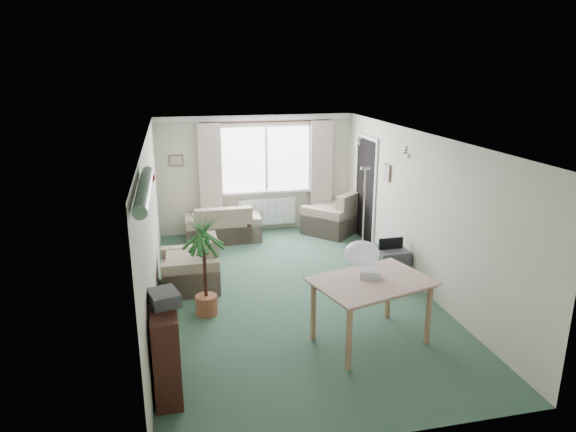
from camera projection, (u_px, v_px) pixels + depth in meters
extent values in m
plane|color=#2E4E3C|center=(292.00, 293.00, 7.84)|extent=(6.50, 6.50, 0.00)
cube|color=white|center=(266.00, 159.00, 10.48)|extent=(1.80, 0.03, 1.30)
cube|color=black|center=(266.00, 122.00, 10.18)|extent=(2.60, 0.03, 0.03)
cube|color=beige|center=(210.00, 174.00, 10.21)|extent=(0.45, 0.08, 2.00)
cube|color=beige|center=(321.00, 169.00, 10.69)|extent=(0.45, 0.08, 2.00)
cube|color=white|center=(267.00, 212.00, 10.75)|extent=(1.20, 0.10, 0.55)
cube|color=black|center=(366.00, 190.00, 10.03)|extent=(0.03, 0.95, 2.00)
sphere|color=white|center=(362.00, 254.00, 5.31)|extent=(0.36, 0.36, 0.36)
cylinder|color=#196626|center=(144.00, 189.00, 4.64)|extent=(1.60, 1.60, 0.12)
sphere|color=silver|center=(358.00, 138.00, 8.32)|extent=(0.20, 0.20, 0.20)
sphere|color=silver|center=(407.00, 148.00, 7.27)|extent=(0.20, 0.20, 0.20)
cube|color=brown|center=(176.00, 160.00, 10.08)|extent=(0.28, 0.03, 0.22)
cube|color=brown|center=(387.00, 173.00, 8.94)|extent=(0.03, 0.24, 0.30)
cube|color=beige|center=(223.00, 222.00, 10.14)|extent=(1.46, 0.78, 0.73)
cube|color=beige|center=(332.00, 212.00, 10.58)|extent=(1.33, 1.33, 0.87)
cube|color=beige|center=(190.00, 263.00, 7.96)|extent=(0.86, 0.91, 0.81)
cube|color=black|center=(232.00, 229.00, 10.23)|extent=(1.03, 0.82, 0.41)
cube|color=brown|center=(235.00, 216.00, 10.12)|extent=(0.12, 0.02, 0.16)
cube|color=black|center=(167.00, 350.00, 5.37)|extent=(0.29, 0.81, 0.99)
cube|color=#3B3C40|center=(164.00, 298.00, 5.27)|extent=(0.36, 0.41, 0.14)
cylinder|color=#1E592F|center=(205.00, 264.00, 6.98)|extent=(0.77, 0.77, 1.51)
cube|color=tan|center=(371.00, 312.00, 6.38)|extent=(1.49, 1.20, 0.81)
cube|color=silver|center=(370.00, 275.00, 6.32)|extent=(0.30, 0.26, 0.12)
cube|color=#323136|center=(390.00, 263.00, 8.39)|extent=(0.51, 0.55, 0.49)
cylinder|color=#233BA0|center=(369.00, 260.00, 9.01)|extent=(0.78, 0.78, 0.12)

